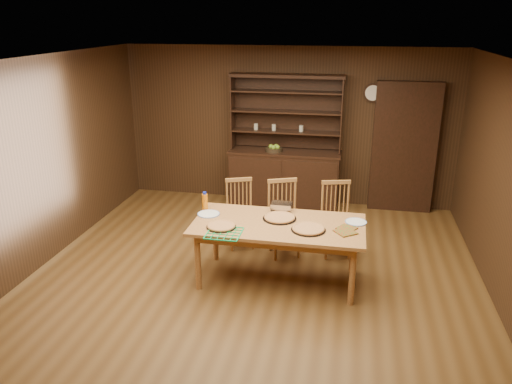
% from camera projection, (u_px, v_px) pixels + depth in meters
% --- Properties ---
extents(floor, '(6.00, 6.00, 0.00)m').
position_uv_depth(floor, '(252.00, 284.00, 5.99)').
color(floor, brown).
rests_on(floor, ground).
extents(room_shell, '(6.00, 6.00, 6.00)m').
position_uv_depth(room_shell, '(251.00, 158.00, 5.46)').
color(room_shell, white).
rests_on(room_shell, floor).
extents(china_hutch, '(1.84, 0.52, 2.17)m').
position_uv_depth(china_hutch, '(285.00, 171.00, 8.34)').
color(china_hutch, black).
rests_on(china_hutch, floor).
extents(doorway, '(1.00, 0.18, 2.10)m').
position_uv_depth(doorway, '(404.00, 148.00, 7.98)').
color(doorway, black).
rests_on(doorway, floor).
extents(wall_clock, '(0.30, 0.05, 0.30)m').
position_uv_depth(wall_clock, '(373.00, 93.00, 7.84)').
color(wall_clock, black).
rests_on(wall_clock, room_shell).
extents(dining_table, '(2.01, 1.00, 0.75)m').
position_uv_depth(dining_table, '(278.00, 229.00, 5.87)').
color(dining_table, '#BE8742').
rests_on(dining_table, floor).
extents(chair_left, '(0.50, 0.49, 0.95)m').
position_uv_depth(chair_left, '(240.00, 211.00, 6.90)').
color(chair_left, '#AC6D3A').
rests_on(chair_left, floor).
extents(chair_center, '(0.54, 0.53, 1.02)m').
position_uv_depth(chair_center, '(283.00, 215.00, 6.64)').
color(chair_center, '#AC6D3A').
rests_on(chair_center, floor).
extents(chair_right, '(0.49, 0.48, 1.00)m').
position_uv_depth(chair_right, '(336.00, 216.00, 6.65)').
color(chair_right, '#AC6D3A').
rests_on(chair_right, floor).
extents(pizza_left, '(0.34, 0.34, 0.04)m').
position_uv_depth(pizza_left, '(221.00, 226.00, 5.73)').
color(pizza_left, black).
rests_on(pizza_left, dining_table).
extents(pizza_right, '(0.39, 0.39, 0.04)m').
position_uv_depth(pizza_right, '(308.00, 229.00, 5.65)').
color(pizza_right, black).
rests_on(pizza_right, dining_table).
extents(pizza_center, '(0.40, 0.40, 0.04)m').
position_uv_depth(pizza_center, '(280.00, 218.00, 5.97)').
color(pizza_center, black).
rests_on(pizza_center, dining_table).
extents(cooling_rack, '(0.46, 0.46, 0.02)m').
position_uv_depth(cooling_rack, '(224.00, 233.00, 5.57)').
color(cooling_rack, '#0DAE56').
rests_on(cooling_rack, dining_table).
extents(plate_left, '(0.27, 0.27, 0.02)m').
position_uv_depth(plate_left, '(209.00, 214.00, 6.10)').
color(plate_left, white).
rests_on(plate_left, dining_table).
extents(plate_right, '(0.26, 0.26, 0.02)m').
position_uv_depth(plate_right, '(356.00, 222.00, 5.86)').
color(plate_right, white).
rests_on(plate_right, dining_table).
extents(foil_dish, '(0.25, 0.18, 0.10)m').
position_uv_depth(foil_dish, '(282.00, 207.00, 6.21)').
color(foil_dish, silver).
rests_on(foil_dish, dining_table).
extents(juice_bottle, '(0.07, 0.07, 0.23)m').
position_uv_depth(juice_bottle, '(205.00, 201.00, 6.23)').
color(juice_bottle, orange).
rests_on(juice_bottle, dining_table).
extents(pot_holder_a, '(0.29, 0.29, 0.02)m').
position_uv_depth(pot_holder_a, '(345.00, 232.00, 5.59)').
color(pot_holder_a, '#B42114').
rests_on(pot_holder_a, dining_table).
extents(pot_holder_b, '(0.26, 0.26, 0.01)m').
position_uv_depth(pot_holder_b, '(347.00, 228.00, 5.69)').
color(pot_holder_b, '#B42114').
rests_on(pot_holder_b, dining_table).
extents(fruit_bowl, '(0.28, 0.28, 0.12)m').
position_uv_depth(fruit_bowl, '(274.00, 149.00, 8.18)').
color(fruit_bowl, black).
rests_on(fruit_bowl, china_hutch).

